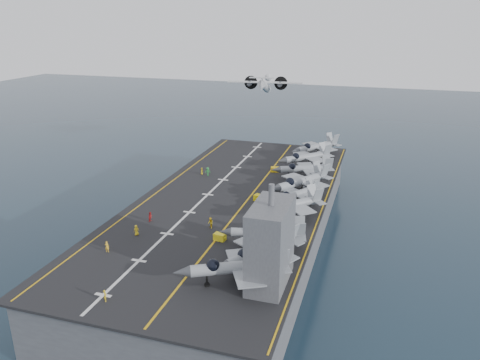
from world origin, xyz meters
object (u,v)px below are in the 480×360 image
(island_superstructure, at_px, (270,235))
(fighter_jet_0, at_px, (239,266))
(tow_cart_a, at_px, (220,237))
(transport_plane, at_px, (265,87))

(island_superstructure, height_order, fighter_jet_0, island_superstructure)
(island_superstructure, distance_m, tow_cart_a, 16.92)
(fighter_jet_0, bearing_deg, transport_plane, 102.31)
(island_superstructure, relative_size, tow_cart_a, 6.91)
(tow_cart_a, bearing_deg, island_superstructure, -42.96)
(fighter_jet_0, relative_size, tow_cart_a, 9.02)
(island_superstructure, relative_size, fighter_jet_0, 0.77)
(island_superstructure, xyz_separation_m, tow_cart_a, (-11.30, 10.52, -6.90))
(fighter_jet_0, distance_m, tow_cart_a, 14.28)
(island_superstructure, bearing_deg, tow_cart_a, 137.04)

